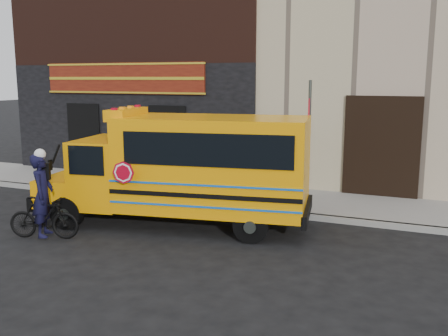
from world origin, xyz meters
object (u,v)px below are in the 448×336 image
object	(u,v)px
bicycle	(44,218)
cyclist	(43,197)
sign_pole	(308,145)
school_bus	(188,167)

from	to	relation	value
bicycle	cyclist	size ratio (longest dim) A/B	0.85
sign_pole	bicycle	distance (m)	6.71
sign_pole	bicycle	world-z (taller)	sign_pole
sign_pole	cyclist	world-z (taller)	sign_pole
bicycle	cyclist	bearing A→B (deg)	16.08
bicycle	cyclist	distance (m)	0.47
school_bus	sign_pole	xyz separation A→B (m)	(2.61, 1.72, 0.46)
school_bus	bicycle	xyz separation A→B (m)	(-2.61, -2.22, -1.01)
sign_pole	cyclist	bearing A→B (deg)	-143.56
sign_pole	cyclist	xyz separation A→B (m)	(-5.26, -3.88, -1.01)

